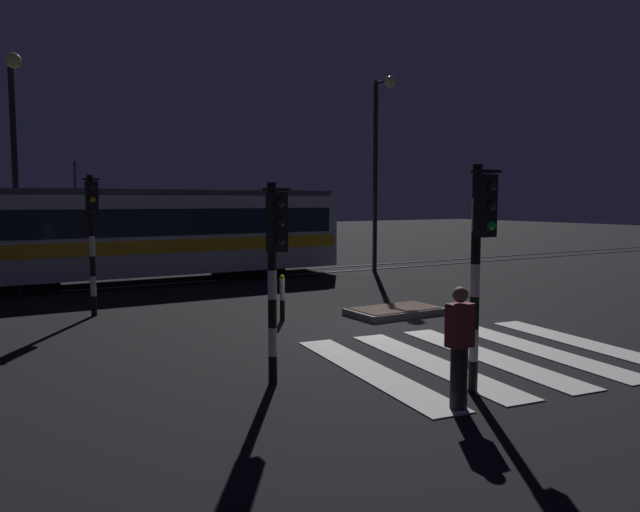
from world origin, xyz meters
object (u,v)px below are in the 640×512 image
Objects in this scene: traffic_light_kerb_mid_left at (480,244)px; traffic_light_corner_far_left at (92,224)px; street_lamp_trackside_right at (379,152)px; street_lamp_trackside_left at (15,146)px; tram at (143,233)px; traffic_light_corner_near_left at (275,253)px; bollard_island_edge at (282,298)px; pedestrian_waiting_at_kerb at (459,347)px.

traffic_light_kerb_mid_left is 10.06m from traffic_light_corner_far_left.
street_lamp_trackside_right is 13.00m from street_lamp_trackside_left.
street_lamp_trackside_right is 0.52× the size of tram.
traffic_light_corner_near_left is 13.16m from tram.
bollard_island_edge is (0.12, 6.50, -1.69)m from traffic_light_kerb_mid_left.
bollard_island_edge is at bearing -55.33° from street_lamp_trackside_left.
bollard_island_edge is at bearing 83.06° from pedestrian_waiting_at_kerb.
pedestrian_waiting_at_kerb is (4.18, -14.11, -3.58)m from street_lamp_trackside_left.
traffic_light_corner_near_left is 0.45× the size of street_lamp_trackside_left.
street_lamp_trackside_left reaches higher than traffic_light_corner_far_left.
traffic_light_corner_near_left is 0.90× the size of traffic_light_corner_far_left.
traffic_light_corner_far_left is at bearing 142.52° from bollard_island_edge.
street_lamp_trackside_left is at bearing 109.59° from traffic_light_kerb_mid_left.
street_lamp_trackside_left is 4.99m from tram.
street_lamp_trackside_right is at bearing -9.56° from tram.
street_lamp_trackside_left reaches higher than pedestrian_waiting_at_kerb.
traffic_light_corner_far_left is (-1.26, 7.45, 0.23)m from traffic_light_corner_near_left.
traffic_light_corner_near_left is 3.08m from pedestrian_waiting_at_kerb.
bollard_island_edge is at bearing 88.95° from traffic_light_kerb_mid_left.
traffic_light_kerb_mid_left is 0.49× the size of street_lamp_trackside_left.
traffic_light_corner_near_left is at bearing -77.98° from street_lamp_trackside_left.
tram is at bearing 90.68° from pedestrian_waiting_at_kerb.
bollard_island_edge is (-7.98, -6.99, -4.24)m from street_lamp_trackside_right.
traffic_light_kerb_mid_left is 3.07m from traffic_light_corner_near_left.
tram is (1.48, 13.07, -0.34)m from traffic_light_corner_near_left.
street_lamp_trackside_left reaches higher than bollard_island_edge.
street_lamp_trackside_right is 1.09× the size of street_lamp_trackside_left.
bollard_island_edge is (0.84, 6.86, -0.32)m from pedestrian_waiting_at_kerb.
street_lamp_trackside_right is 11.42m from bollard_island_edge.
traffic_light_corner_near_left is at bearing 125.94° from pedestrian_waiting_at_kerb.
tram reaches higher than traffic_light_corner_near_left.
traffic_light_kerb_mid_left is 1.59m from pedestrian_waiting_at_kerb.
tram is at bearing 17.46° from street_lamp_trackside_left.
street_lamp_trackside_left is 0.48× the size of tram.
street_lamp_trackside_right is at bearing 41.22° from bollard_island_edge.
street_lamp_trackside_left is (-12.99, 0.26, -0.34)m from street_lamp_trackside_right.
traffic_light_corner_far_left is at bearing -160.69° from street_lamp_trackside_right.
bollard_island_edge is (3.75, -2.88, -1.75)m from traffic_light_corner_far_left.
street_lamp_trackside_right is at bearing 47.81° from traffic_light_corner_near_left.
tram is at bearing 96.82° from bollard_island_edge.
pedestrian_waiting_at_kerb is at bearing -89.32° from tram.
traffic_light_corner_near_left is at bearing 140.88° from traffic_light_kerb_mid_left.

